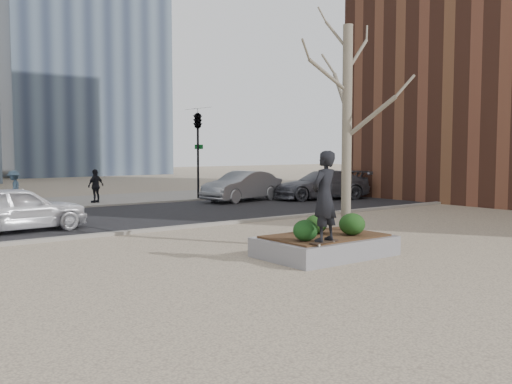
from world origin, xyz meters
TOP-DOWN VIEW (x-y plane):
  - ground at (0.00, 0.00)m, footprint 120.00×120.00m
  - street at (0.00, 10.00)m, footprint 60.00×8.00m
  - far_sidewalk at (0.00, 17.00)m, footprint 60.00×6.00m
  - planter at (1.00, 0.00)m, footprint 3.00×2.00m
  - planter_mulch at (1.00, 0.00)m, footprint 2.70×1.70m
  - sycamore_tree at (2.00, 0.30)m, footprint 2.80×2.80m
  - shrub_left at (0.06, -0.36)m, footprint 0.55×0.55m
  - shrub_middle at (1.02, 0.32)m, footprint 0.53×0.53m
  - shrub_right at (1.49, -0.39)m, footprint 0.61×0.61m
  - skateboard at (0.21, -0.78)m, footprint 0.80×0.32m
  - skateboarder at (0.21, -0.78)m, footprint 0.79×0.60m
  - police_car at (-3.70, 8.32)m, footprint 4.16×1.89m
  - car_silver at (7.64, 12.45)m, footprint 4.52×2.37m
  - car_third at (11.31, 10.87)m, footprint 5.23×3.21m
  - pedestrian_b at (-1.71, 16.36)m, footprint 0.96×1.16m
  - pedestrian_c at (1.72, 15.79)m, footprint 0.98×0.69m
  - traffic_light_far at (6.50, 14.60)m, footprint 0.60×2.48m

SIDE VIEW (x-z plane):
  - ground at x=0.00m, z-range 0.00..0.00m
  - street at x=0.00m, z-range 0.00..0.02m
  - far_sidewalk at x=0.00m, z-range 0.00..0.02m
  - planter at x=1.00m, z-range 0.00..0.45m
  - planter_mulch at x=1.00m, z-range 0.45..0.49m
  - skateboard at x=0.21m, z-range 0.45..0.53m
  - police_car at x=-3.70m, z-range 0.02..1.40m
  - shrub_middle at x=1.02m, z-range 0.49..0.94m
  - shrub_left at x=0.06m, z-range 0.49..0.96m
  - car_third at x=11.31m, z-range 0.02..1.44m
  - car_silver at x=7.64m, z-range 0.02..1.44m
  - shrub_right at x=1.49m, z-range 0.49..1.00m
  - pedestrian_c at x=1.72m, z-range 0.02..1.57m
  - pedestrian_b at x=-1.71m, z-range 0.02..1.58m
  - skateboarder at x=0.21m, z-range 0.52..2.46m
  - traffic_light_far at x=6.50m, z-range 0.00..4.50m
  - sycamore_tree at x=2.00m, z-range 0.49..7.09m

